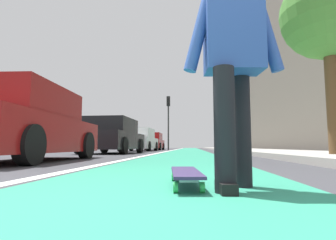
% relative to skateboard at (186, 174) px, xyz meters
% --- Properties ---
extents(ground_plane, '(80.00, 80.00, 0.00)m').
position_rel_skateboard_xyz_m(ground_plane, '(9.13, 0.18, -0.09)').
color(ground_plane, '#38383D').
extents(bike_lane_paint, '(56.00, 2.19, 0.00)m').
position_rel_skateboard_xyz_m(bike_lane_paint, '(23.13, 0.18, -0.09)').
color(bike_lane_paint, '#288466').
rests_on(bike_lane_paint, ground).
extents(lane_stripe_white, '(52.00, 0.16, 0.01)m').
position_rel_skateboard_xyz_m(lane_stripe_white, '(19.13, 1.42, -0.09)').
color(lane_stripe_white, silver).
rests_on(lane_stripe_white, ground).
extents(sidewalk_curb, '(52.00, 3.20, 0.13)m').
position_rel_skateboard_xyz_m(sidewalk_curb, '(17.13, -3.52, -0.03)').
color(sidewalk_curb, '#9E9B93').
rests_on(sidewalk_curb, ground).
extents(building_facade, '(40.00, 1.20, 12.75)m').
position_rel_skateboard_xyz_m(building_facade, '(21.13, -6.32, 6.28)').
color(building_facade, '#61594F').
rests_on(building_facade, ground).
extents(skateboard, '(0.85, 0.27, 0.11)m').
position_rel_skateboard_xyz_m(skateboard, '(0.00, 0.00, 0.00)').
color(skateboard, green).
rests_on(skateboard, ground).
extents(skater_person, '(0.48, 0.72, 1.64)m').
position_rel_skateboard_xyz_m(skater_person, '(-0.15, -0.35, 0.84)').
color(skater_person, black).
rests_on(skater_person, ground).
extents(parked_car_near, '(4.11, 1.97, 1.48)m').
position_rel_skateboard_xyz_m(parked_car_near, '(3.10, 3.30, 0.62)').
color(parked_car_near, maroon).
rests_on(parked_car_near, ground).
extents(parked_car_mid, '(4.38, 2.11, 1.49)m').
position_rel_skateboard_xyz_m(parked_car_mid, '(9.34, 3.33, 0.62)').
color(parked_car_mid, black).
rests_on(parked_car_mid, ground).
extents(parked_car_far, '(4.56, 2.08, 1.46)m').
position_rel_skateboard_xyz_m(parked_car_far, '(15.59, 3.40, 0.60)').
color(parked_car_far, silver).
rests_on(parked_car_far, ground).
extents(parked_car_end, '(4.40, 1.85, 1.46)m').
position_rel_skateboard_xyz_m(parked_car_end, '(21.32, 3.36, 0.60)').
color(parked_car_end, maroon).
rests_on(parked_car_end, ground).
extents(traffic_light, '(0.33, 0.28, 4.42)m').
position_rel_skateboard_xyz_m(traffic_light, '(19.95, 1.82, 2.95)').
color(traffic_light, '#2D2D2D').
rests_on(traffic_light, ground).
extents(street_tree_near, '(2.05, 2.05, 4.29)m').
position_rel_skateboard_xyz_m(street_tree_near, '(4.02, -3.12, 3.13)').
color(street_tree_near, brown).
rests_on(street_tree_near, ground).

